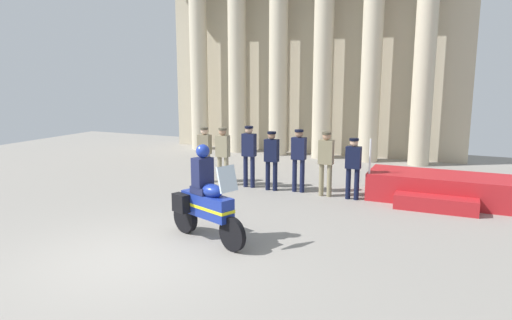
{
  "coord_description": "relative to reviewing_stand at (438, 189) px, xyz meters",
  "views": [
    {
      "loc": [
        5.18,
        -6.18,
        3.2
      ],
      "look_at": [
        0.88,
        3.48,
        1.25
      ],
      "focal_mm": 32.58,
      "sensor_mm": 36.0,
      "label": 1
    }
  ],
  "objects": [
    {
      "name": "officer_in_row_3",
      "position": [
        -4.33,
        -0.59,
        0.64
      ],
      "size": [
        0.38,
        0.24,
        1.66
      ],
      "rotation": [
        0.0,
        0.0,
        3.14
      ],
      "color": "black",
      "rests_on": "ground_plane"
    },
    {
      "name": "officer_in_row_2",
      "position": [
        -5.06,
        -0.51,
        0.71
      ],
      "size": [
        0.38,
        0.24,
        1.77
      ],
      "rotation": [
        0.0,
        0.0,
        3.14
      ],
      "color": "#141938",
      "rests_on": "ground_plane"
    },
    {
      "name": "reviewing_stand",
      "position": [
        0.0,
        0.0,
        0.0
      ],
      "size": [
        3.44,
        1.94,
        1.61
      ],
      "color": "#B21E23",
      "rests_on": "ground_plane"
    },
    {
      "name": "officer_in_row_6",
      "position": [
        -2.05,
        -0.63,
        0.61
      ],
      "size": [
        0.38,
        0.24,
        1.6
      ],
      "rotation": [
        0.0,
        0.0,
        3.14
      ],
      "color": "black",
      "rests_on": "ground_plane"
    },
    {
      "name": "officer_in_row_0",
      "position": [
        -6.55,
        -0.46,
        0.64
      ],
      "size": [
        0.38,
        0.24,
        1.66
      ],
      "rotation": [
        0.0,
        0.0,
        3.14
      ],
      "color": "#7A7056",
      "rests_on": "ground_plane"
    },
    {
      "name": "officer_in_row_4",
      "position": [
        -3.58,
        -0.46,
        0.69
      ],
      "size": [
        0.38,
        0.24,
        1.73
      ],
      "rotation": [
        0.0,
        0.0,
        3.14
      ],
      "color": "#141938",
      "rests_on": "ground_plane"
    },
    {
      "name": "ground_plane",
      "position": [
        -4.75,
        -6.17,
        -0.34
      ],
      "size": [
        28.4,
        28.4,
        0.0
      ],
      "primitive_type": "plane",
      "color": "gray"
    },
    {
      "name": "officer_in_row_1",
      "position": [
        -5.86,
        -0.6,
        0.66
      ],
      "size": [
        0.38,
        0.24,
        1.69
      ],
      "rotation": [
        0.0,
        0.0,
        3.14
      ],
      "color": "gray",
      "rests_on": "ground_plane"
    },
    {
      "name": "colonnade_backdrop",
      "position": [
        -5.44,
        5.5,
        3.68
      ],
      "size": [
        12.32,
        1.58,
        7.54
      ],
      "color": "#B6AB91",
      "rests_on": "ground_plane"
    },
    {
      "name": "officer_in_row_5",
      "position": [
        -2.78,
        -0.6,
        0.68
      ],
      "size": [
        0.38,
        0.24,
        1.72
      ],
      "rotation": [
        0.0,
        0.0,
        3.14
      ],
      "color": "#847A5B",
      "rests_on": "ground_plane"
    },
    {
      "name": "motorcycle_with_rider",
      "position": [
        -4.01,
        -4.82,
        0.46
      ],
      "size": [
        1.99,
        1.01,
        1.9
      ],
      "rotation": [
        0.0,
        0.0,
        -0.38
      ],
      "color": "black",
      "rests_on": "ground_plane"
    }
  ]
}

